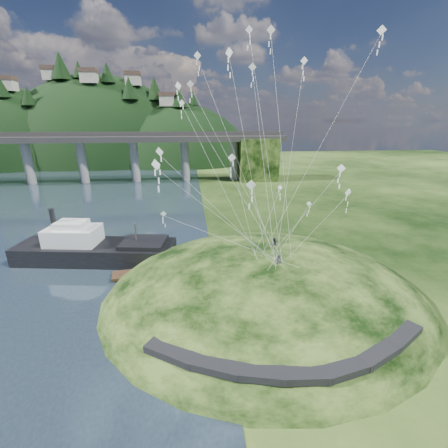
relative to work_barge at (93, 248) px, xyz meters
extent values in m
plane|color=black|center=(13.13, -12.96, -1.84)|extent=(320.00, 320.00, 0.00)
ellipsoid|color=black|center=(21.13, -10.96, -3.34)|extent=(36.00, 32.00, 13.00)
cube|color=black|center=(11.63, -20.96, 0.19)|extent=(4.32, 3.62, 0.71)
cube|color=black|center=(14.63, -22.61, 0.25)|extent=(4.10, 2.97, 0.61)
cube|color=black|center=(17.63, -23.61, 0.25)|extent=(3.85, 2.37, 0.62)
cube|color=black|center=(20.63, -24.06, 0.20)|extent=(3.62, 1.83, 0.66)
cube|color=black|center=(23.63, -23.86, 0.21)|extent=(3.82, 2.27, 0.68)
cube|color=black|center=(26.63, -22.91, 0.31)|extent=(4.11, 2.97, 0.71)
cube|color=black|center=(29.63, -21.36, 0.33)|extent=(4.26, 3.43, 0.66)
cube|color=#2D2B2B|center=(-36.87, 57.04, 11.16)|extent=(160.00, 9.00, 1.60)
cube|color=#2D2B2B|center=(-36.87, 57.04, 12.56)|extent=(160.00, 0.40, 1.20)
cube|color=#2D2B2B|center=(-36.87, 61.34, 12.56)|extent=(160.00, 0.40, 1.20)
cylinder|color=gray|center=(-34.37, 57.04, 4.66)|extent=(2.60, 2.60, 13.00)
cylinder|color=gray|center=(-18.87, 57.04, 4.66)|extent=(2.60, 2.60, 13.00)
cylinder|color=gray|center=(-3.37, 57.04, 4.66)|extent=(2.60, 2.60, 13.00)
cylinder|color=gray|center=(12.13, 57.04, 4.66)|extent=(2.60, 2.60, 13.00)
cylinder|color=gray|center=(27.63, 57.04, 4.66)|extent=(2.60, 2.60, 13.00)
cube|color=black|center=(35.13, 57.04, 4.66)|extent=(12.00, 11.00, 13.00)
ellipsoid|color=black|center=(-64.87, 107.04, -9.84)|extent=(84.00, 60.00, 80.00)
ellipsoid|color=black|center=(-26.87, 113.04, -7.84)|extent=(96.00, 68.00, 88.00)
ellipsoid|color=black|center=(8.13, 105.04, -11.84)|extent=(76.00, 56.00, 72.00)
cone|color=black|center=(-56.46, 94.11, 28.20)|extent=(5.08, 5.08, 6.69)
cone|color=black|center=(-47.45, 93.20, 25.50)|extent=(5.29, 5.29, 6.96)
cone|color=black|center=(-36.75, 101.66, 37.40)|extent=(8.01, 8.01, 10.54)
cone|color=black|center=(-29.74, 101.10, 36.05)|extent=(4.97, 4.97, 6.54)
cone|color=black|center=(-18.27, 99.08, 34.84)|extent=(5.83, 5.83, 7.67)
cone|color=black|center=(-9.32, 94.12, 28.75)|extent=(6.47, 6.47, 8.51)
cone|color=black|center=(-0.09, 101.03, 29.40)|extent=(7.13, 7.13, 9.38)
cone|color=black|center=(10.01, 96.07, 26.03)|extent=(6.56, 6.56, 8.63)
cone|color=black|center=(15.90, 101.67, 25.85)|extent=(4.88, 4.88, 6.42)
cube|color=beige|center=(-56.87, 99.04, 29.46)|extent=(6.00, 5.00, 4.00)
cube|color=brown|center=(-56.87, 99.04, 32.16)|extent=(6.40, 5.40, 1.60)
cube|color=beige|center=(-41.87, 105.04, 34.16)|extent=(6.00, 5.00, 4.00)
cube|color=brown|center=(-41.87, 105.04, 36.86)|extent=(6.40, 5.40, 1.60)
cube|color=beige|center=(-24.87, 97.04, 32.44)|extent=(6.00, 5.00, 4.00)
cube|color=brown|center=(-24.87, 97.04, 35.14)|extent=(6.40, 5.40, 1.60)
cube|color=beige|center=(-8.87, 103.04, 32.35)|extent=(6.00, 5.00, 4.00)
cube|color=brown|center=(-8.87, 103.04, 35.05)|extent=(6.40, 5.40, 1.60)
cube|color=beige|center=(5.13, 97.04, 24.05)|extent=(6.00, 5.00, 4.00)
cube|color=brown|center=(5.13, 97.04, 26.75)|extent=(6.40, 5.40, 1.60)
cube|color=black|center=(0.37, -0.06, -0.60)|extent=(21.57, 8.87, 2.47)
cube|color=white|center=(-2.45, 0.38, 1.59)|extent=(7.23, 5.17, 2.66)
cube|color=white|center=(-2.45, 0.38, 3.21)|extent=(4.20, 3.41, 1.14)
cube|color=black|center=(6.95, -1.09, 0.92)|extent=(6.38, 5.58, 0.57)
cylinder|color=black|center=(-4.80, 0.75, 4.35)|extent=(0.67, 0.67, 2.28)
cylinder|color=#2D2B2B|center=(6.01, -0.94, 2.16)|extent=(0.23, 0.23, 2.86)
cube|color=#311F14|center=(10.37, -4.94, -1.40)|extent=(13.73, 3.80, 0.34)
cylinder|color=#311F14|center=(4.61, -5.67, -1.64)|extent=(0.29, 0.29, 0.97)
cylinder|color=#311F14|center=(7.49, -5.31, -1.64)|extent=(0.29, 0.29, 0.97)
cylinder|color=#311F14|center=(10.37, -4.94, -1.64)|extent=(0.29, 0.29, 0.97)
cylinder|color=#311F14|center=(13.26, -4.58, -1.64)|extent=(0.29, 0.29, 0.97)
cylinder|color=#311F14|center=(16.14, -4.22, -1.64)|extent=(0.29, 0.29, 0.97)
imported|color=#282936|center=(21.77, -13.34, 4.01)|extent=(0.69, 0.47, 1.85)
imported|color=#282936|center=(22.58, -8.79, 3.96)|extent=(0.87, 0.69, 1.75)
cube|color=white|center=(10.39, -7.07, 6.65)|extent=(0.67, 0.25, 0.64)
cube|color=white|center=(10.39, -7.07, 6.18)|extent=(0.09, 0.05, 0.39)
cube|color=white|center=(10.39, -7.07, 5.70)|extent=(0.09, 0.05, 0.39)
cube|color=white|center=(10.39, -7.07, 5.23)|extent=(0.09, 0.05, 0.39)
cube|color=white|center=(18.34, -15.67, 11.46)|extent=(0.83, 0.21, 0.82)
cube|color=white|center=(18.34, -15.67, 10.87)|extent=(0.11, 0.03, 0.48)
cube|color=white|center=(18.34, -15.67, 10.28)|extent=(0.11, 0.03, 0.48)
cube|color=white|center=(18.34, -15.67, 9.69)|extent=(0.11, 0.03, 0.48)
cube|color=white|center=(17.33, -11.53, 13.17)|extent=(0.76, 0.17, 0.75)
cube|color=white|center=(17.33, -11.53, 12.63)|extent=(0.10, 0.04, 0.44)
cube|color=white|center=(17.33, -11.53, 12.10)|extent=(0.10, 0.04, 0.44)
cube|color=white|center=(17.33, -11.53, 11.57)|extent=(0.10, 0.04, 0.44)
cube|color=white|center=(25.13, -1.67, 8.10)|extent=(0.54, 0.54, 0.72)
cube|color=white|center=(25.13, -1.67, 7.58)|extent=(0.09, 0.07, 0.42)
cube|color=white|center=(25.13, -1.67, 7.07)|extent=(0.09, 0.07, 0.42)
cube|color=white|center=(25.13, -1.67, 6.56)|extent=(0.09, 0.07, 0.42)
cube|color=white|center=(26.41, -3.45, 22.62)|extent=(0.69, 0.54, 0.82)
cube|color=white|center=(26.41, -3.45, 22.02)|extent=(0.11, 0.06, 0.49)
cube|color=white|center=(26.41, -3.45, 21.43)|extent=(0.11, 0.06, 0.49)
cube|color=white|center=(26.41, -3.45, 20.83)|extent=(0.11, 0.06, 0.49)
cube|color=white|center=(27.56, -14.22, 10.25)|extent=(0.73, 0.35, 0.77)
cube|color=white|center=(27.56, -14.22, 9.69)|extent=(0.09, 0.08, 0.45)
cube|color=white|center=(27.56, -14.22, 9.14)|extent=(0.09, 0.08, 0.45)
cube|color=white|center=(27.56, -14.22, 8.59)|extent=(0.09, 0.08, 0.45)
cube|color=white|center=(10.99, -16.60, 13.32)|extent=(0.70, 0.56, 0.85)
cube|color=white|center=(10.99, -16.60, 12.71)|extent=(0.11, 0.07, 0.50)
cube|color=white|center=(10.99, -16.60, 12.11)|extent=(0.11, 0.07, 0.50)
cube|color=white|center=(10.99, -16.60, 11.50)|extent=(0.11, 0.07, 0.50)
cube|color=white|center=(13.86, -2.65, 20.20)|extent=(0.80, 0.26, 0.79)
cube|color=white|center=(13.86, -2.65, 19.63)|extent=(0.11, 0.03, 0.47)
cube|color=white|center=(13.86, -2.65, 19.06)|extent=(0.11, 0.03, 0.47)
cube|color=white|center=(13.86, -2.65, 18.49)|extent=(0.11, 0.03, 0.47)
cube|color=white|center=(19.32, -8.06, 24.23)|extent=(0.66, 0.31, 0.70)
cube|color=white|center=(19.32, -8.06, 23.74)|extent=(0.09, 0.04, 0.41)
cube|color=white|center=(19.32, -8.06, 23.24)|extent=(0.09, 0.04, 0.41)
cube|color=white|center=(19.32, -8.06, 22.74)|extent=(0.09, 0.04, 0.41)
cube|color=white|center=(30.25, -11.25, 23.71)|extent=(0.70, 0.46, 0.79)
cube|color=white|center=(30.25, -11.25, 23.15)|extent=(0.10, 0.06, 0.46)
cube|color=white|center=(30.25, -11.25, 22.59)|extent=(0.10, 0.06, 0.46)
cube|color=white|center=(30.25, -11.25, 22.03)|extent=(0.10, 0.06, 0.46)
cube|color=white|center=(28.43, -3.70, 6.35)|extent=(0.62, 0.37, 0.69)
cube|color=white|center=(28.43, -3.70, 5.86)|extent=(0.09, 0.04, 0.40)
cube|color=white|center=(28.43, -3.70, 5.37)|extent=(0.09, 0.04, 0.40)
cube|color=white|center=(28.43, -3.70, 4.87)|extent=(0.09, 0.04, 0.40)
cube|color=white|center=(21.21, -8.61, 24.13)|extent=(0.76, 0.32, 0.77)
cube|color=white|center=(21.21, -8.61, 23.56)|extent=(0.10, 0.03, 0.46)
cube|color=white|center=(21.21, -8.61, 23.00)|extent=(0.10, 0.03, 0.46)
cube|color=white|center=(21.21, -8.61, 22.44)|extent=(0.10, 0.03, 0.46)
cube|color=white|center=(12.58, -4.81, 19.79)|extent=(0.64, 0.60, 0.82)
cube|color=white|center=(12.58, -4.81, 19.19)|extent=(0.11, 0.07, 0.49)
cube|color=white|center=(12.58, -4.81, 18.60)|extent=(0.11, 0.07, 0.49)
cube|color=white|center=(12.58, -4.81, 18.00)|extent=(0.11, 0.07, 0.49)
cube|color=white|center=(17.34, -9.22, 22.11)|extent=(0.63, 0.63, 0.84)
cube|color=white|center=(17.34, -9.22, 21.51)|extent=(0.10, 0.08, 0.49)
cube|color=white|center=(17.34, -9.22, 20.92)|extent=(0.10, 0.08, 0.49)
cube|color=white|center=(17.34, -9.22, 20.32)|extent=(0.10, 0.08, 0.49)
cube|color=white|center=(20.69, -3.20, 21.93)|extent=(0.86, 0.24, 0.85)
cube|color=white|center=(20.69, -3.20, 21.33)|extent=(0.11, 0.03, 0.50)
cube|color=white|center=(20.69, -3.20, 20.72)|extent=(0.11, 0.03, 0.50)
cube|color=white|center=(20.69, -3.20, 20.11)|extent=(0.11, 0.03, 0.50)
cube|color=white|center=(26.78, -13.89, 12.39)|extent=(0.61, 0.54, 0.77)
cube|color=white|center=(26.78, -13.89, 11.84)|extent=(0.10, 0.06, 0.45)
cube|color=white|center=(26.78, -13.89, 11.29)|extent=(0.10, 0.06, 0.45)
cube|color=white|center=(26.78, -13.89, 10.74)|extent=(0.10, 0.06, 0.45)
cube|color=white|center=(10.88, -11.92, 13.79)|extent=(0.71, 0.52, 0.81)
cube|color=white|center=(10.88, -11.92, 13.20)|extent=(0.11, 0.05, 0.49)
cube|color=white|center=(10.88, -11.92, 12.60)|extent=(0.11, 0.05, 0.49)
cube|color=white|center=(10.88, -11.92, 12.01)|extent=(0.11, 0.05, 0.49)
cube|color=white|center=(12.85, -2.86, 18.26)|extent=(0.65, 0.36, 0.70)
cube|color=white|center=(12.85, -2.86, 17.76)|extent=(0.08, 0.07, 0.41)
cube|color=white|center=(12.85, -2.86, 17.26)|extent=(0.08, 0.07, 0.41)
cube|color=white|center=(12.85, -2.86, 16.75)|extent=(0.08, 0.07, 0.41)
cube|color=white|center=(14.47, -10.07, 21.67)|extent=(0.63, 0.30, 0.65)
cube|color=white|center=(14.47, -10.07, 21.19)|extent=(0.09, 0.03, 0.39)
cube|color=white|center=(14.47, -10.07, 20.72)|extent=(0.09, 0.03, 0.39)
cube|color=white|center=(14.47, -10.07, 20.24)|extent=(0.09, 0.03, 0.39)
camera|label=1|loc=(13.45, -39.16, 16.36)|focal=24.00mm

